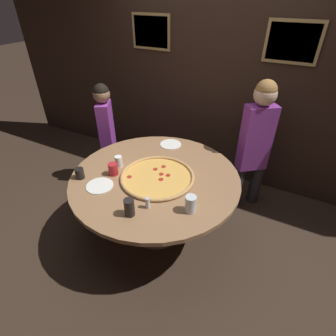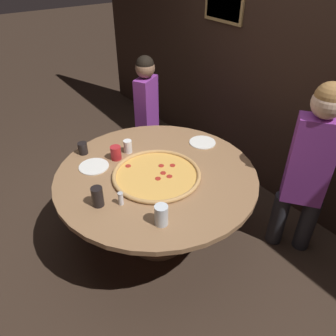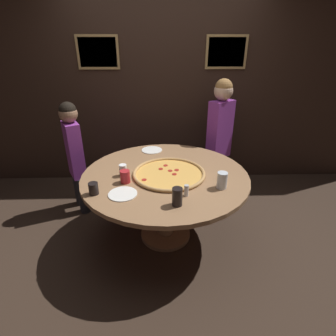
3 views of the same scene
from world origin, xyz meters
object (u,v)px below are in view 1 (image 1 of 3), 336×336
giant_pizza (157,177)px  diner_centre_back (107,130)px  drink_cup_front_edge (113,169)px  drink_cup_centre_back (191,204)px  dining_table (156,187)px  drink_cup_near_left (80,173)px  drink_cup_far_right (129,207)px  drink_cup_near_right (119,161)px  white_plate_far_back (100,186)px  diner_side_left (255,141)px  white_plate_right_side (171,144)px  condiment_shaker (148,203)px

giant_pizza → diner_centre_back: (-1.05, 0.58, -0.01)m
giant_pizza → drink_cup_front_edge: bearing=-160.7°
drink_cup_centre_back → diner_centre_back: diner_centre_back is taller
dining_table → drink_cup_near_left: drink_cup_near_left is taller
drink_cup_far_right → drink_cup_near_left: size_ratio=1.46×
drink_cup_near_right → white_plate_far_back: size_ratio=0.47×
drink_cup_near_right → drink_cup_centre_back: (0.87, -0.25, 0.02)m
diner_side_left → white_plate_far_back: bearing=12.6°
drink_cup_centre_back → drink_cup_front_edge: (-0.84, 0.12, -0.01)m
giant_pizza → white_plate_right_side: bearing=106.1°
condiment_shaker → drink_cup_near_right: bearing=146.2°
drink_cup_far_right → diner_side_left: (0.63, 1.44, 0.03)m
dining_table → white_plate_right_side: white_plate_right_side is taller
drink_cup_centre_back → condiment_shaker: drink_cup_centre_back is taller
white_plate_right_side → diner_side_left: size_ratio=0.16×
giant_pizza → drink_cup_centre_back: 0.52m
giant_pizza → drink_cup_near_left: drink_cup_near_left is taller
drink_cup_front_edge → diner_centre_back: size_ratio=0.09×
drink_cup_far_right → drink_cup_front_edge: 0.57m
drink_cup_near_right → diner_side_left: 1.45m
white_plate_right_side → diner_centre_back: diner_centre_back is taller
diner_side_left → condiment_shaker: bearing=30.0°
dining_table → diner_centre_back: diner_centre_back is taller
drink_cup_near_right → drink_cup_near_left: bearing=-122.2°
drink_cup_centre_back → drink_cup_near_left: (-1.07, -0.07, -0.02)m
drink_cup_centre_back → white_plate_right_side: 1.07m
drink_cup_front_edge → diner_side_left: size_ratio=0.08×
condiment_shaker → diner_side_left: size_ratio=0.07×
drink_cup_centre_back → white_plate_far_back: drink_cup_centre_back is taller
drink_cup_far_right → drink_cup_centre_back: (0.40, 0.25, -0.00)m
drink_cup_front_edge → diner_centre_back: bearing=132.6°
drink_cup_near_right → drink_cup_near_left: (-0.20, -0.32, -0.01)m
drink_cup_far_right → white_plate_right_side: bearing=101.2°
dining_table → diner_side_left: (0.71, 0.92, 0.24)m
giant_pizza → white_plate_far_back: size_ratio=2.87×
condiment_shaker → diner_side_left: (0.54, 1.31, 0.06)m
drink_cup_near_left → dining_table: bearing=30.2°
white_plate_far_back → diner_side_left: (1.06, 1.28, 0.10)m
drink_cup_far_right → diner_centre_back: size_ratio=0.11×
diner_side_left → diner_centre_back: 1.76m
giant_pizza → white_plate_far_back: (-0.39, -0.34, -0.01)m
giant_pizza → white_plate_right_side: size_ratio=2.92×
dining_table → drink_cup_front_edge: size_ratio=13.70×
giant_pizza → drink_cup_near_right: bearing=-179.2°
diner_side_left → diner_centre_back: diner_side_left is taller
diner_side_left → drink_cup_near_left: bearing=6.5°
dining_table → drink_cup_far_right: drink_cup_far_right is taller
white_plate_right_side → diner_centre_back: 0.87m
giant_pizza → drink_cup_front_edge: 0.42m
drink_cup_centre_back → white_plate_far_back: 0.84m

